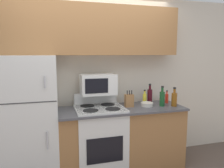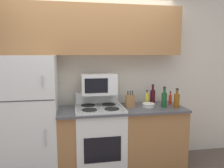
{
  "view_description": "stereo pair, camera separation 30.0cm",
  "coord_description": "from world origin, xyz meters",
  "px_view_note": "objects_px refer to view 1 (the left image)",
  "views": [
    {
      "loc": [
        -0.6,
        -2.6,
        1.69
      ],
      "look_at": [
        0.22,
        0.27,
        1.27
      ],
      "focal_mm": 35.0,
      "sensor_mm": 36.0,
      "label": 1
    },
    {
      "loc": [
        -0.31,
        -2.66,
        1.69
      ],
      "look_at": [
        0.22,
        0.27,
        1.27
      ],
      "focal_mm": 35.0,
      "sensor_mm": 36.0,
      "label": 2
    }
  ],
  "objects_px": {
    "bottle_wine_green": "(162,98)",
    "bottle_hot_sauce": "(167,98)",
    "bottle_whiskey": "(174,99)",
    "knife_block": "(129,100)",
    "stove": "(100,139)",
    "refrigerator": "(28,120)",
    "bowl": "(147,104)",
    "microwave": "(98,84)",
    "bottle_cooking_spray": "(145,98)",
    "bottle_wine_red": "(150,95)"
  },
  "relations": [
    {
      "from": "knife_block",
      "to": "bottle_wine_green",
      "type": "height_order",
      "value": "bottle_wine_green"
    },
    {
      "from": "microwave",
      "to": "bowl",
      "type": "xyz_separation_m",
      "value": [
        0.7,
        -0.15,
        -0.3
      ]
    },
    {
      "from": "bowl",
      "to": "stove",
      "type": "bearing_deg",
      "value": 178.52
    },
    {
      "from": "stove",
      "to": "microwave",
      "type": "relative_size",
      "value": 2.24
    },
    {
      "from": "microwave",
      "to": "bottle_hot_sauce",
      "type": "bearing_deg",
      "value": -2.16
    },
    {
      "from": "knife_block",
      "to": "bottle_wine_green",
      "type": "xyz_separation_m",
      "value": [
        0.48,
        -0.09,
        0.02
      ]
    },
    {
      "from": "microwave",
      "to": "bottle_cooking_spray",
      "type": "height_order",
      "value": "microwave"
    },
    {
      "from": "bottle_wine_red",
      "to": "bottle_hot_sauce",
      "type": "xyz_separation_m",
      "value": [
        0.25,
        -0.09,
        -0.04
      ]
    },
    {
      "from": "microwave",
      "to": "bottle_hot_sauce",
      "type": "relative_size",
      "value": 2.46
    },
    {
      "from": "knife_block",
      "to": "bottle_cooking_spray",
      "type": "height_order",
      "value": "knife_block"
    },
    {
      "from": "stove",
      "to": "bottle_wine_red",
      "type": "relative_size",
      "value": 3.68
    },
    {
      "from": "microwave",
      "to": "bottle_cooking_spray",
      "type": "relative_size",
      "value": 2.24
    },
    {
      "from": "bottle_hot_sauce",
      "to": "knife_block",
      "type": "bearing_deg",
      "value": -174.02
    },
    {
      "from": "bottle_cooking_spray",
      "to": "microwave",
      "type": "bearing_deg",
      "value": 179.82
    },
    {
      "from": "microwave",
      "to": "knife_block",
      "type": "relative_size",
      "value": 2.04
    },
    {
      "from": "stove",
      "to": "knife_block",
      "type": "bearing_deg",
      "value": 2.71
    },
    {
      "from": "stove",
      "to": "knife_block",
      "type": "relative_size",
      "value": 4.56
    },
    {
      "from": "stove",
      "to": "bottle_wine_red",
      "type": "bearing_deg",
      "value": 11.97
    },
    {
      "from": "bottle_wine_red",
      "to": "bottle_hot_sauce",
      "type": "distance_m",
      "value": 0.27
    },
    {
      "from": "bottle_wine_green",
      "to": "knife_block",
      "type": "bearing_deg",
      "value": 169.27
    },
    {
      "from": "stove",
      "to": "bottle_wine_green",
      "type": "bearing_deg",
      "value": -4.35
    },
    {
      "from": "bottle_wine_red",
      "to": "bottle_wine_green",
      "type": "bearing_deg",
      "value": -72.24
    },
    {
      "from": "bottle_cooking_spray",
      "to": "knife_block",
      "type": "bearing_deg",
      "value": -159.95
    },
    {
      "from": "refrigerator",
      "to": "bowl",
      "type": "xyz_separation_m",
      "value": [
        1.65,
        -0.06,
        0.12
      ]
    },
    {
      "from": "bottle_whiskey",
      "to": "bottle_wine_green",
      "type": "bearing_deg",
      "value": 162.07
    },
    {
      "from": "bottle_cooking_spray",
      "to": "bottle_wine_red",
      "type": "bearing_deg",
      "value": 25.14
    },
    {
      "from": "refrigerator",
      "to": "microwave",
      "type": "relative_size",
      "value": 3.38
    },
    {
      "from": "refrigerator",
      "to": "stove",
      "type": "bearing_deg",
      "value": -2.46
    },
    {
      "from": "bottle_wine_green",
      "to": "bottle_whiskey",
      "type": "relative_size",
      "value": 1.07
    },
    {
      "from": "bottle_wine_green",
      "to": "bottle_hot_sauce",
      "type": "xyz_separation_m",
      "value": [
        0.17,
        0.16,
        -0.04
      ]
    },
    {
      "from": "refrigerator",
      "to": "bottle_wine_red",
      "type": "xyz_separation_m",
      "value": [
        1.78,
        0.14,
        0.21
      ]
    },
    {
      "from": "refrigerator",
      "to": "bottle_wine_green",
      "type": "xyz_separation_m",
      "value": [
        1.86,
        -0.11,
        0.21
      ]
    },
    {
      "from": "refrigerator",
      "to": "bottle_whiskey",
      "type": "height_order",
      "value": "refrigerator"
    },
    {
      "from": "bottle_wine_red",
      "to": "bottle_wine_green",
      "type": "xyz_separation_m",
      "value": [
        0.08,
        -0.25,
        0.0
      ]
    },
    {
      "from": "knife_block",
      "to": "microwave",
      "type": "bearing_deg",
      "value": 165.93
    },
    {
      "from": "microwave",
      "to": "bottle_cooking_spray",
      "type": "xyz_separation_m",
      "value": [
        0.73,
        -0.0,
        -0.25
      ]
    },
    {
      "from": "bottle_wine_red",
      "to": "bottle_hot_sauce",
      "type": "height_order",
      "value": "bottle_wine_red"
    },
    {
      "from": "bottle_whiskey",
      "to": "bottle_hot_sauce",
      "type": "bearing_deg",
      "value": 89.6
    },
    {
      "from": "bottle_whiskey",
      "to": "bottle_wine_red",
      "type": "bearing_deg",
      "value": 129.14
    },
    {
      "from": "refrigerator",
      "to": "knife_block",
      "type": "relative_size",
      "value": 6.87
    },
    {
      "from": "bottle_wine_red",
      "to": "bottle_wine_green",
      "type": "distance_m",
      "value": 0.26
    },
    {
      "from": "bowl",
      "to": "bottle_hot_sauce",
      "type": "relative_size",
      "value": 0.91
    },
    {
      "from": "bottle_cooking_spray",
      "to": "stove",
      "type": "bearing_deg",
      "value": -170.16
    },
    {
      "from": "stove",
      "to": "refrigerator",
      "type": "bearing_deg",
      "value": 177.54
    },
    {
      "from": "refrigerator",
      "to": "bottle_wine_green",
      "type": "relative_size",
      "value": 5.54
    },
    {
      "from": "bottle_hot_sauce",
      "to": "bottle_cooking_spray",
      "type": "bearing_deg",
      "value": 173.86
    },
    {
      "from": "bottle_cooking_spray",
      "to": "bottle_hot_sauce",
      "type": "distance_m",
      "value": 0.36
    },
    {
      "from": "bowl",
      "to": "bottle_whiskey",
      "type": "xyz_separation_m",
      "value": [
        0.38,
        -0.11,
        0.08
      ]
    },
    {
      "from": "stove",
      "to": "knife_block",
      "type": "distance_m",
      "value": 0.69
    },
    {
      "from": "knife_block",
      "to": "bottle_wine_red",
      "type": "distance_m",
      "value": 0.43
    }
  ]
}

